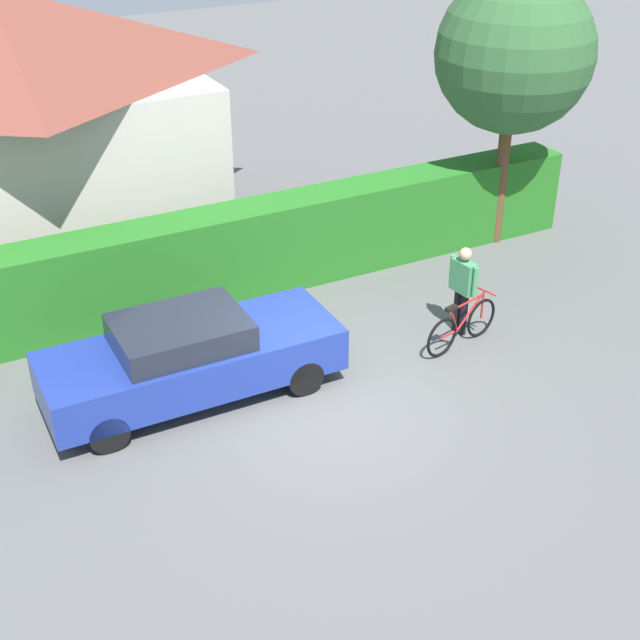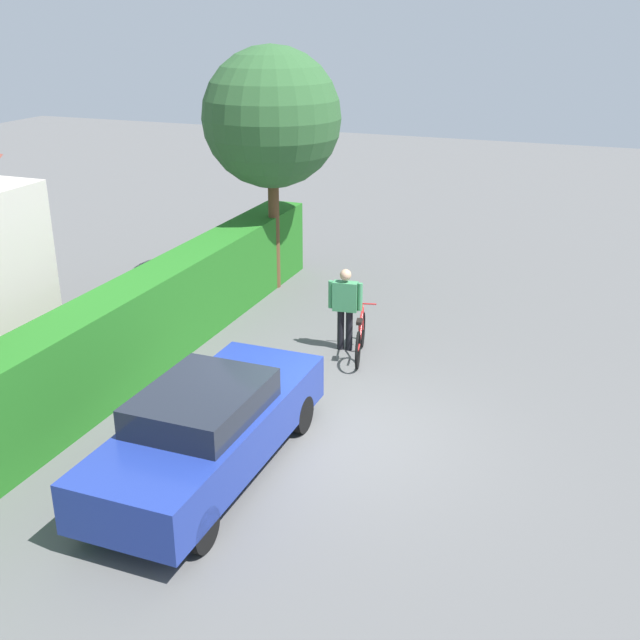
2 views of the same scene
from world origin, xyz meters
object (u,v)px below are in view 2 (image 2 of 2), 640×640
Objects in this scene: tree_kerbside at (272,118)px; bicycle at (360,338)px; parked_car_near at (208,428)px; person_rider at (345,303)px.

bicycle is at bearing -134.91° from tree_kerbside.
bicycle is 0.31× the size of tree_kerbside.
bicycle is at bearing -8.88° from parked_car_near.
tree_kerbside is (2.86, 2.72, 2.93)m from person_rider.
person_rider is (0.24, 0.39, 0.55)m from bicycle.
person_rider is 0.30× the size of tree_kerbside.
parked_car_near is 8.57m from tree_kerbside.
tree_kerbside is at bearing 17.53° from parked_car_near.
parked_car_near is 4.58m from bicycle.
parked_car_near is 2.82× the size of person_rider.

